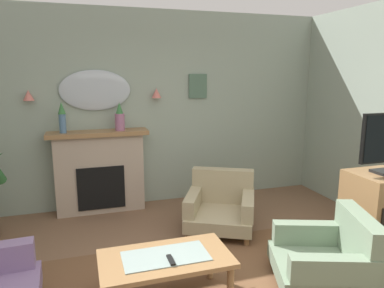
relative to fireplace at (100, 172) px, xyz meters
name	(u,v)px	position (x,y,z in m)	size (l,w,h in m)	color
wall_back	(146,109)	(0.72, 0.22, 0.85)	(6.46, 0.10, 2.84)	#93A393
fireplace	(100,172)	(0.00, 0.00, 0.00)	(1.36, 0.36, 1.16)	tan
mantel_vase_right	(62,117)	(-0.45, -0.03, 0.81)	(0.10, 0.10, 0.41)	#4C7093
mantel_vase_centre	(120,118)	(0.30, -0.03, 0.76)	(0.13, 0.13, 0.39)	#9E6084
wall_mirror	(95,90)	(0.00, 0.14, 1.14)	(0.96, 0.06, 0.56)	#B2BCC6
wall_sconce_left	(28,95)	(-0.85, 0.09, 1.09)	(0.14, 0.14, 0.14)	#D17066
wall_sconce_right	(156,93)	(0.85, 0.09, 1.09)	(0.14, 0.14, 0.14)	#D17066
framed_picture	(198,86)	(1.50, 0.15, 1.18)	(0.28, 0.03, 0.36)	#4C6B56
coffee_table	(166,262)	(0.39, -2.34, -0.19)	(1.10, 0.60, 0.45)	olive
tv_remote	(171,260)	(0.41, -2.43, -0.12)	(0.04, 0.16, 0.02)	black
armchair_beside_couch	(221,205)	(1.41, -1.05, -0.27)	(1.09, 1.10, 0.71)	tan
armchair_in_corner	(330,256)	(1.88, -2.55, -0.27)	(1.04, 1.03, 0.71)	gray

